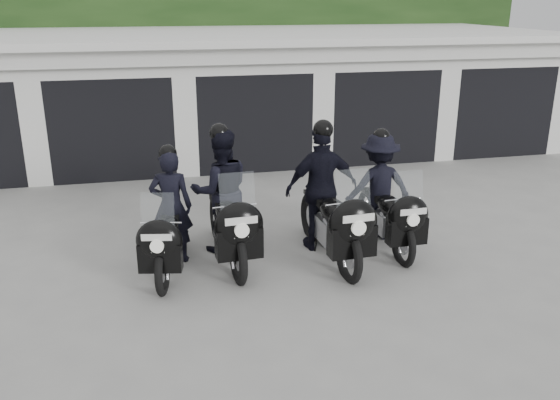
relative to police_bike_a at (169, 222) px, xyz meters
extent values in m
plane|color=#999994|center=(2.17, -0.75, -0.74)|extent=(80.00, 80.00, 0.00)
cube|color=silver|center=(2.17, 7.75, 0.66)|extent=(16.00, 6.00, 2.80)
cube|color=silver|center=(2.17, 7.55, 2.14)|extent=(16.40, 6.80, 0.16)
cube|color=silver|center=(2.17, 4.50, 1.91)|extent=(16.40, 0.12, 0.40)
cube|color=black|center=(2.17, 4.73, -0.62)|extent=(16.00, 0.06, 0.24)
cube|color=silver|center=(-2.48, 4.90, 0.66)|extent=(0.50, 0.50, 2.80)
cube|color=black|center=(-0.93, 5.95, 0.36)|extent=(2.60, 2.60, 2.20)
cube|color=silver|center=(-0.93, 4.90, 1.76)|extent=(2.60, 0.50, 0.60)
cube|color=silver|center=(0.62, 4.90, 0.66)|extent=(0.50, 0.50, 2.80)
cube|color=black|center=(2.17, 5.95, 0.36)|extent=(2.60, 2.60, 2.20)
cube|color=silver|center=(2.17, 4.90, 1.76)|extent=(2.60, 0.50, 0.60)
cube|color=silver|center=(3.72, 4.90, 0.66)|extent=(0.50, 0.50, 2.80)
cube|color=black|center=(5.27, 5.95, 0.36)|extent=(2.60, 2.60, 2.20)
cube|color=silver|center=(5.27, 4.90, 1.76)|extent=(2.60, 0.50, 0.60)
cube|color=silver|center=(6.82, 4.90, 0.66)|extent=(0.50, 0.50, 2.80)
cube|color=black|center=(8.37, 5.95, 0.36)|extent=(2.60, 2.60, 2.20)
cube|color=silver|center=(8.37, 4.90, 1.76)|extent=(2.60, 0.50, 0.60)
cube|color=silver|center=(9.92, 4.90, 0.66)|extent=(0.50, 0.50, 2.80)
cube|color=#193312|center=(2.17, 11.75, 1.41)|extent=(20.00, 2.00, 4.30)
cylinder|color=black|center=(-4.33, 13.25, 0.91)|extent=(0.24, 0.24, 3.30)
cylinder|color=black|center=(5.17, 13.25, 0.91)|extent=(0.24, 0.24, 3.30)
cylinder|color=black|center=(9.67, 13.25, 0.91)|extent=(0.24, 0.24, 3.30)
torus|color=black|center=(-0.14, -0.69, -0.43)|extent=(0.25, 0.72, 0.72)
torus|color=black|center=(0.14, 0.69, -0.43)|extent=(0.25, 0.72, 0.72)
cube|color=#B5B6BB|center=(0.00, 0.02, -0.36)|extent=(0.36, 0.58, 0.31)
cube|color=black|center=(0.00, 0.00, -0.52)|extent=(0.33, 1.27, 0.06)
ellipsoid|color=black|center=(-0.03, -0.15, -0.03)|extent=(0.42, 0.62, 0.28)
cube|color=black|center=(0.05, 0.27, -0.01)|extent=(0.36, 0.58, 0.10)
ellipsoid|color=black|center=(-0.16, -0.77, 0.03)|extent=(0.67, 0.44, 0.59)
cube|color=black|center=(-0.16, -0.77, -0.20)|extent=(0.60, 0.32, 0.39)
cube|color=#B2BFC6|center=(-0.15, -0.74, 0.42)|extent=(0.45, 0.20, 0.50)
cylinder|color=silver|center=(-0.12, -0.58, 0.21)|extent=(0.54, 0.14, 0.03)
cube|color=white|center=(-0.19, -0.93, 0.15)|extent=(0.39, 0.09, 0.09)
cube|color=white|center=(-0.18, -0.91, -0.03)|extent=(0.18, 0.05, 0.10)
imported|color=black|center=(0.06, 0.29, 0.13)|extent=(0.70, 0.53, 1.72)
sphere|color=black|center=(0.06, 0.29, 0.93)|extent=(0.27, 0.27, 0.27)
torus|color=black|center=(0.91, -0.60, -0.39)|extent=(0.17, 0.81, 0.81)
torus|color=black|center=(0.81, 0.99, -0.39)|extent=(0.17, 0.81, 0.81)
cube|color=#B5B6BB|center=(0.86, 0.22, -0.32)|extent=(0.32, 0.62, 0.35)
cube|color=black|center=(0.86, 0.20, -0.49)|extent=(0.18, 1.44, 0.07)
ellipsoid|color=black|center=(0.87, 0.03, 0.06)|extent=(0.40, 0.66, 0.32)
cube|color=black|center=(0.84, 0.50, 0.08)|extent=(0.32, 0.62, 0.11)
ellipsoid|color=black|center=(0.91, -0.69, 0.13)|extent=(0.72, 0.41, 0.66)
cube|color=black|center=(0.91, -0.69, -0.13)|extent=(0.65, 0.28, 0.44)
cube|color=#B2BFC6|center=(0.91, -0.65, 0.57)|extent=(0.49, 0.16, 0.56)
cylinder|color=silver|center=(0.90, -0.47, 0.32)|extent=(0.62, 0.07, 0.03)
cube|color=white|center=(0.92, -0.87, 0.26)|extent=(0.44, 0.04, 0.10)
cube|color=white|center=(0.92, -0.84, 0.06)|extent=(0.20, 0.03, 0.11)
imported|color=black|center=(0.84, 0.53, 0.23)|extent=(0.98, 0.79, 1.94)
sphere|color=black|center=(0.84, 0.53, 1.14)|extent=(0.30, 0.30, 0.30)
torus|color=black|center=(2.43, -0.90, -0.39)|extent=(0.17, 0.83, 0.82)
torus|color=black|center=(2.34, 0.72, -0.39)|extent=(0.17, 0.83, 0.82)
cube|color=#B5B6BB|center=(2.39, -0.07, -0.31)|extent=(0.33, 0.64, 0.36)
cube|color=black|center=(2.39, -0.09, -0.49)|extent=(0.18, 1.47, 0.07)
ellipsoid|color=black|center=(2.40, -0.26, 0.08)|extent=(0.40, 0.67, 0.32)
cube|color=black|center=(2.37, 0.23, 0.10)|extent=(0.33, 0.64, 0.11)
ellipsoid|color=black|center=(2.44, -0.99, 0.14)|extent=(0.73, 0.41, 0.68)
cube|color=black|center=(2.44, -0.99, -0.12)|extent=(0.67, 0.29, 0.45)
cube|color=#B2BFC6|center=(2.44, -0.95, 0.59)|extent=(0.50, 0.16, 0.58)
cylinder|color=silver|center=(2.43, -0.76, 0.35)|extent=(0.63, 0.07, 0.03)
cube|color=white|center=(2.45, -1.18, 0.28)|extent=(0.45, 0.04, 0.10)
cube|color=white|center=(2.45, -1.15, 0.08)|extent=(0.20, 0.03, 0.11)
imported|color=black|center=(2.37, 0.25, 0.25)|extent=(1.20, 0.73, 1.98)
sphere|color=black|center=(2.37, 0.25, 1.18)|extent=(0.30, 0.30, 0.30)
torus|color=black|center=(3.40, -0.59, -0.42)|extent=(0.12, 0.74, 0.74)
torus|color=black|center=(3.38, 0.86, -0.42)|extent=(0.12, 0.74, 0.74)
cube|color=#B5B6BB|center=(3.39, 0.16, -0.35)|extent=(0.27, 0.56, 0.32)
cube|color=black|center=(3.39, 0.14, -0.51)|extent=(0.10, 1.31, 0.06)
ellipsoid|color=black|center=(3.39, -0.01, -0.01)|extent=(0.33, 0.59, 0.29)
cube|color=black|center=(3.39, 0.42, 0.01)|extent=(0.27, 0.56, 0.10)
ellipsoid|color=black|center=(3.40, -0.67, 0.05)|extent=(0.64, 0.34, 0.60)
cube|color=black|center=(3.40, -0.67, -0.18)|extent=(0.59, 0.23, 0.40)
cube|color=#B2BFC6|center=(3.40, -0.64, 0.45)|extent=(0.45, 0.12, 0.51)
cylinder|color=silver|center=(3.40, -0.47, 0.23)|extent=(0.56, 0.04, 0.03)
cube|color=white|center=(3.40, -0.84, 0.17)|extent=(0.40, 0.02, 0.09)
cube|color=white|center=(3.40, -0.81, -0.01)|extent=(0.18, 0.02, 0.10)
imported|color=black|center=(3.38, 0.44, 0.15)|extent=(1.15, 0.61, 1.77)
sphere|color=black|center=(3.38, 0.44, 0.98)|extent=(0.27, 0.27, 0.27)
camera|label=1|loc=(-0.21, -8.11, 3.06)|focal=38.00mm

